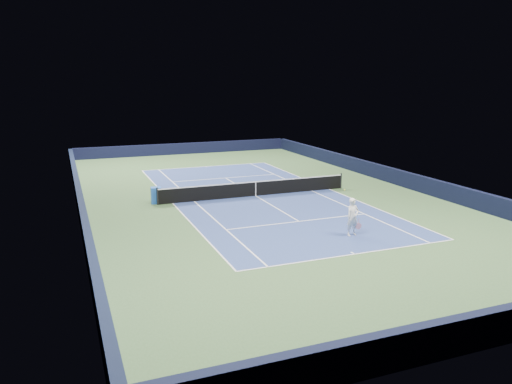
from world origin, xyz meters
name	(u,v)px	position (x,y,z in m)	size (l,w,h in m)	color
ground	(256,196)	(0.00, 0.00, 0.00)	(40.00, 40.00, 0.00)	#38572F
wall_far	(184,149)	(0.00, 19.82, 0.55)	(22.00, 0.35, 1.10)	black
wall_near	(504,324)	(0.00, -19.82, 0.55)	(22.00, 0.35, 1.10)	black
wall_right	(394,176)	(10.82, 0.00, 0.55)	(0.35, 40.00, 1.10)	black
wall_left	(80,203)	(-10.82, 0.00, 0.55)	(0.35, 40.00, 1.10)	black
court_surface	(256,196)	(0.00, 0.00, 0.00)	(10.97, 23.77, 0.01)	navy
baseline_far	(206,166)	(0.00, 11.88, 0.01)	(10.97, 0.08, 0.00)	white
baseline_near	(355,254)	(0.00, -11.88, 0.01)	(10.97, 0.08, 0.00)	white
sideline_doubles_right	(329,189)	(5.49, 0.00, 0.01)	(0.08, 23.77, 0.00)	white
sideline_doubles_left	(173,203)	(-5.49, 0.00, 0.01)	(0.08, 23.77, 0.00)	white
sideline_singles_right	(312,191)	(4.12, 0.00, 0.01)	(0.08, 23.77, 0.00)	white
sideline_singles_left	(194,201)	(-4.12, 0.00, 0.01)	(0.08, 23.77, 0.00)	white
service_line_far	(225,178)	(0.00, 6.40, 0.01)	(8.23, 0.08, 0.00)	white
service_line_near	(299,221)	(0.00, -6.40, 0.01)	(8.23, 0.08, 0.00)	white
center_service_line	(256,196)	(0.00, 0.00, 0.01)	(0.08, 12.80, 0.00)	white
center_mark_far	(206,167)	(0.00, 11.73, 0.01)	(0.08, 0.30, 0.00)	white
center_mark_near	(353,253)	(0.00, -11.73, 0.01)	(0.08, 0.30, 0.00)	white
tennis_net	(256,188)	(0.00, 0.00, 0.50)	(12.90, 0.10, 1.07)	black
sponsor_cube	(156,195)	(-6.40, 0.42, 0.50)	(0.68, 0.63, 1.00)	blue
tennis_player	(353,217)	(1.33, -9.54, 0.94)	(0.85, 1.30, 2.10)	white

